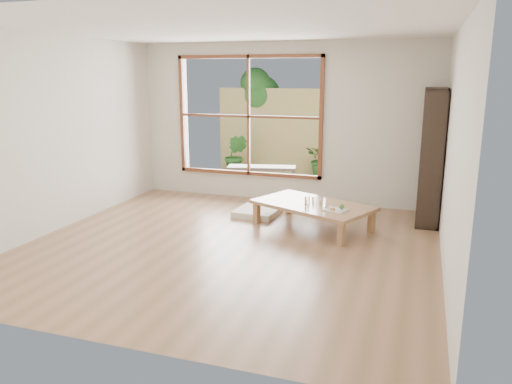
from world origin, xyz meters
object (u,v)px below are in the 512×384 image
at_px(low_table, 313,206).
at_px(garden_bench, 262,169).
at_px(bookshelf, 431,157).
at_px(food_tray, 337,209).

bearing_deg(low_table, garden_bench, 148.42).
distance_m(bookshelf, food_tray, 1.67).
bearing_deg(low_table, food_tray, -10.82).
bearing_deg(low_table, bookshelf, 52.27).
bearing_deg(food_tray, bookshelf, 62.98).
bearing_deg(garden_bench, bookshelf, -36.38).
height_order(bookshelf, garden_bench, bookshelf).
height_order(low_table, bookshelf, bookshelf).
relative_size(bookshelf, food_tray, 5.74).
distance_m(bookshelf, garden_bench, 3.25).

